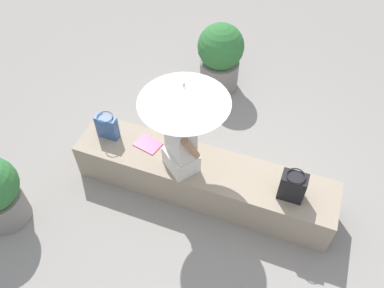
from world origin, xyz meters
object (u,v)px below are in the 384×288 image
object	(u,v)px
person_seated	(181,142)
parasol	(184,94)
tote_bag_canvas	(107,127)
planter_far	(220,56)
handbag_black	(293,186)
magazine	(148,144)

from	to	relation	value
person_seated	parasol	distance (m)	0.61
tote_bag_canvas	planter_far	xyz separation A→B (m)	(-0.74, -1.84, -0.11)
handbag_black	tote_bag_canvas	world-z (taller)	handbag_black
parasol	tote_bag_canvas	world-z (taller)	parasol
handbag_black	magazine	distance (m)	1.63
parasol	tote_bag_canvas	bearing A→B (deg)	-4.59
magazine	planter_far	bearing A→B (deg)	-86.14
person_seated	magazine	world-z (taller)	person_seated
tote_bag_canvas	parasol	bearing A→B (deg)	175.41
tote_bag_canvas	person_seated	bearing A→B (deg)	172.97
parasol	handbag_black	world-z (taller)	parasol
person_seated	tote_bag_canvas	xyz separation A→B (m)	(0.93, -0.12, -0.23)
person_seated	parasol	bearing A→B (deg)	-131.39
person_seated	parasol	xyz separation A→B (m)	(-0.03, -0.04, 0.61)
parasol	magazine	world-z (taller)	parasol
parasol	planter_far	size ratio (longest dim) A/B	1.12
magazine	tote_bag_canvas	bearing A→B (deg)	16.74
person_seated	magazine	bearing A→B (deg)	-18.00
parasol	planter_far	xyz separation A→B (m)	(0.23, -1.91, -0.96)
tote_bag_canvas	planter_far	size ratio (longest dim) A/B	0.31
magazine	planter_far	size ratio (longest dim) A/B	0.28
parasol	magazine	bearing A→B (deg)	-12.81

